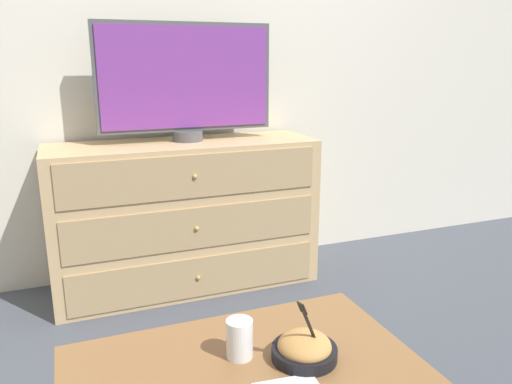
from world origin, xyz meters
The scene contains 6 objects.
ground_plane centered at (0.00, 0.00, 0.00)m, with size 12.00×12.00×0.00m, color #474C56.
wall_back centered at (0.00, 0.03, 1.30)m, with size 12.00×0.05×2.60m.
dresser centered at (-0.14, -0.25, 0.40)m, with size 1.38×0.46×0.79m.
tv centered at (-0.10, -0.21, 1.10)m, with size 0.90×0.16×0.59m.
takeout_bowl centered at (-0.16, -1.71, 0.46)m, with size 0.18×0.18×0.19m.
drink_cup centered at (-0.32, -1.64, 0.48)m, with size 0.07×0.07×0.11m.
Camera 1 is at (-0.71, -2.76, 1.21)m, focal length 35.00 mm.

